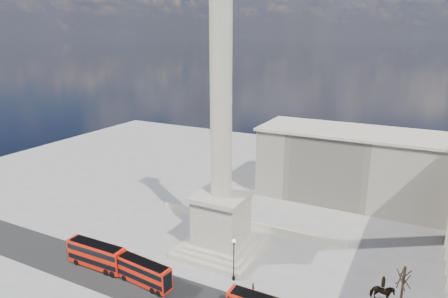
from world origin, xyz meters
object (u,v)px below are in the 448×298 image
at_px(red_bus_b, 144,272).
at_px(nelsons_column, 221,183).
at_px(pedestrian_crossing, 253,287).
at_px(red_bus_a, 97,255).
at_px(victorian_lamp, 234,256).

bearing_deg(red_bus_b, nelsons_column, 74.11).
height_order(nelsons_column, pedestrian_crossing, nelsons_column).
relative_size(red_bus_a, red_bus_b, 1.08).
bearing_deg(red_bus_b, victorian_lamp, 37.74).
distance_m(nelsons_column, victorian_lamp, 12.82).
xyz_separation_m(red_bus_b, victorian_lamp, (11.78, 7.39, 2.12)).
bearing_deg(victorian_lamp, red_bus_a, -161.73).
bearing_deg(nelsons_column, pedestrian_crossing, -41.00).
bearing_deg(red_bus_b, pedestrian_crossing, 26.39).
xyz_separation_m(red_bus_b, pedestrian_crossing, (15.73, 5.96, -1.30)).
height_order(red_bus_a, red_bus_b, red_bus_a).
relative_size(nelsons_column, victorian_lamp, 6.99).
bearing_deg(red_bus_a, pedestrian_crossing, 12.16).
xyz_separation_m(red_bus_a, pedestrian_crossing, (25.64, 5.73, -1.50)).
height_order(nelsons_column, victorian_lamp, nelsons_column).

